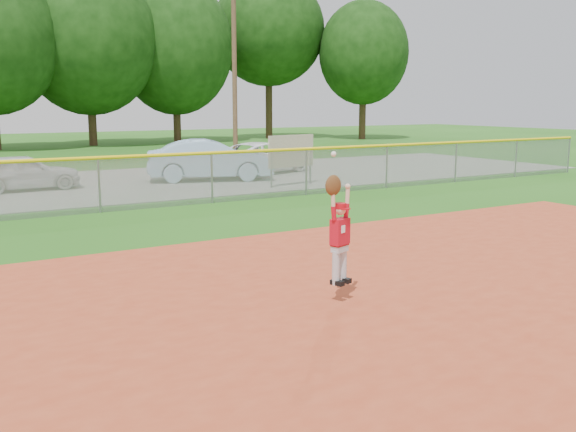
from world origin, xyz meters
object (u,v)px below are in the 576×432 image
(sponsor_sign, at_px, (291,153))
(car_blue, at_px, (210,160))
(ballplayer, at_px, (339,230))
(car_white_a, at_px, (24,172))
(car_white_b, at_px, (262,157))

(sponsor_sign, bearing_deg, car_blue, 122.42)
(sponsor_sign, bearing_deg, ballplayer, -118.08)
(car_white_a, height_order, ballplayer, ballplayer)
(car_white_a, relative_size, car_blue, 0.77)
(car_white_a, height_order, sponsor_sign, sponsor_sign)
(car_white_a, bearing_deg, sponsor_sign, -114.91)
(car_white_a, bearing_deg, car_blue, -97.37)
(car_white_b, height_order, ballplayer, ballplayer)
(car_white_b, distance_m, sponsor_sign, 4.39)
(car_white_b, xyz_separation_m, sponsor_sign, (-1.09, -4.22, 0.53))
(car_blue, relative_size, car_white_b, 1.00)
(car_blue, xyz_separation_m, ballplayer, (-4.57, -15.01, 0.31))
(car_white_b, bearing_deg, ballplayer, 133.51)
(sponsor_sign, bearing_deg, car_white_a, 157.41)
(car_blue, xyz_separation_m, car_white_b, (2.96, 1.28, -0.12))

